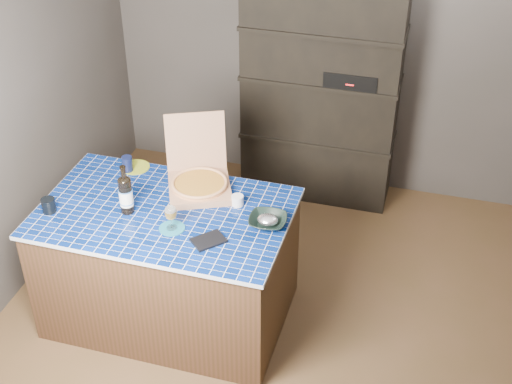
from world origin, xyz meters
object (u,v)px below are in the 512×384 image
(wine_glass, at_px, (171,213))
(dvd_case, at_px, (209,240))
(pizza_box, at_px, (199,181))
(mead_bottle, at_px, (126,194))
(bowl, at_px, (268,221))
(kitchen_island, at_px, (169,264))

(wine_glass, height_order, dvd_case, wine_glass)
(pizza_box, xyz_separation_m, mead_bottle, (-0.34, -0.35, 0.07))
(mead_bottle, relative_size, bowl, 1.44)
(pizza_box, height_order, dvd_case, pizza_box)
(wine_glass, bearing_deg, kitchen_island, 126.10)
(pizza_box, bearing_deg, bowl, -49.62)
(mead_bottle, height_order, bowl, mead_bottle)
(kitchen_island, height_order, bowl, bowl)
(kitchen_island, xyz_separation_m, bowl, (0.65, 0.03, 0.45))
(pizza_box, xyz_separation_m, wine_glass, (-0.02, -0.44, 0.06))
(kitchen_island, height_order, dvd_case, dvd_case)
(mead_bottle, relative_size, wine_glass, 2.00)
(pizza_box, xyz_separation_m, dvd_case, (0.23, -0.50, -0.05))
(pizza_box, distance_m, dvd_case, 0.55)
(pizza_box, distance_m, bowl, 0.58)
(wine_glass, height_order, bowl, wine_glass)
(dvd_case, bearing_deg, mead_bottle, -151.14)
(bowl, bearing_deg, pizza_box, 154.08)
(dvd_case, relative_size, bowl, 0.81)
(mead_bottle, bearing_deg, dvd_case, -14.37)
(kitchen_island, distance_m, pizza_box, 0.58)
(kitchen_island, relative_size, wine_glass, 9.48)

